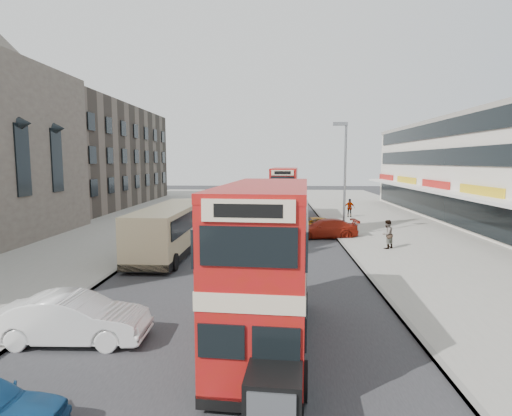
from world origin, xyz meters
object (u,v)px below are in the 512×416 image
(car_right_a, at_px, (325,229))
(pedestrian_near, at_px, (387,234))
(bus_main, at_px, (266,265))
(bus_second, at_px, (284,193))
(coach, at_px, (171,228))
(car_right_b, at_px, (313,224))
(cyclist, at_px, (298,220))
(pedestrian_far, at_px, (349,208))
(car_left_front, at_px, (73,319))
(street_lamp, at_px, (344,171))

(car_right_a, bearing_deg, pedestrian_near, 34.03)
(bus_main, bearing_deg, bus_second, -87.99)
(coach, bearing_deg, car_right_b, 42.91)
(pedestrian_near, xyz_separation_m, cyclist, (-4.90, 8.45, -0.41))
(car_right_b, bearing_deg, pedestrian_near, 23.48)
(pedestrian_far, bearing_deg, bus_main, -94.38)
(bus_second, relative_size, pedestrian_far, 4.94)
(pedestrian_near, height_order, pedestrian_far, pedestrian_near)
(bus_main, relative_size, cyclist, 4.38)
(bus_main, height_order, car_left_front, bus_main)
(coach, xyz_separation_m, car_right_a, (9.67, 5.38, -0.87))
(bus_second, distance_m, car_right_a, 9.84)
(car_right_b, height_order, cyclist, cyclist)
(car_right_b, relative_size, pedestrian_near, 2.22)
(bus_main, bearing_deg, pedestrian_far, -100.52)
(car_right_b, xyz_separation_m, pedestrian_far, (4.18, 7.54, 0.47))
(cyclist, bearing_deg, bus_second, 97.96)
(pedestrian_far, bearing_deg, cyclist, -120.87)
(bus_main, relative_size, car_left_front, 1.92)
(pedestrian_near, distance_m, pedestrian_far, 14.34)
(car_left_front, distance_m, car_right_a, 19.80)
(street_lamp, relative_size, car_right_a, 1.74)
(street_lamp, relative_size, car_left_front, 1.82)
(bus_second, height_order, car_right_b, bus_second)
(car_right_a, bearing_deg, car_right_b, -172.60)
(bus_second, bearing_deg, pedestrian_near, 117.82)
(car_left_front, bearing_deg, pedestrian_far, -26.98)
(car_right_a, xyz_separation_m, car_right_b, (-0.58, 2.72, -0.13))
(pedestrian_far, bearing_deg, car_right_b, -108.28)
(car_right_b, height_order, pedestrian_far, pedestrian_far)
(car_right_b, bearing_deg, cyclist, -153.61)
(car_right_b, relative_size, pedestrian_far, 2.28)
(car_right_a, distance_m, cyclist, 4.67)
(bus_second, bearing_deg, pedestrian_far, -167.29)
(street_lamp, bearing_deg, coach, -153.80)
(coach, height_order, cyclist, coach)
(street_lamp, bearing_deg, pedestrian_near, -63.74)
(bus_main, xyz_separation_m, pedestrian_far, (7.42, 27.54, -1.43))
(street_lamp, height_order, car_right_a, street_lamp)
(car_left_front, xyz_separation_m, car_right_b, (9.06, 20.01, -0.19))
(bus_main, xyz_separation_m, car_left_front, (-5.82, -0.02, -1.71))
(bus_second, bearing_deg, bus_main, 91.44)
(bus_main, height_order, pedestrian_near, bus_main)
(street_lamp, xyz_separation_m, pedestrian_far, (2.34, 10.27, -3.77))
(pedestrian_near, bearing_deg, car_right_a, -91.20)
(street_lamp, xyz_separation_m, coach, (-10.93, -5.38, -3.24))
(coach, xyz_separation_m, car_right_b, (9.09, 8.10, -1.00))
(car_right_a, relative_size, pedestrian_far, 2.69)
(car_right_a, height_order, pedestrian_far, pedestrian_far)
(coach, bearing_deg, car_left_front, -88.68)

